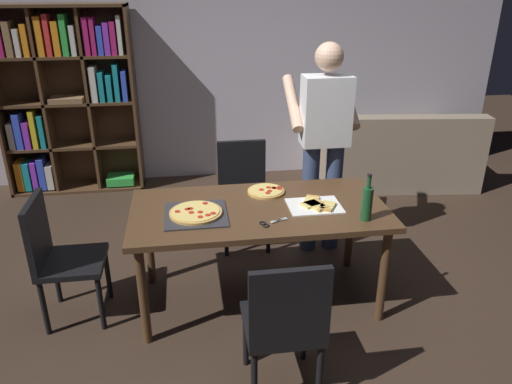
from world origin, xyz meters
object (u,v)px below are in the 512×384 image
object	(u,v)px
pepperoni_pizza_on_tray	(196,213)
second_pizza_plain	(266,191)
chair_left_end	(58,253)
wine_bottle	(367,203)
chair_near_camera	(285,321)
kitchen_scissors	(269,223)
couch	(397,158)
chair_far_side	(243,187)
bookshelf	(66,98)
person_serving_pizza	(324,138)
dining_table	(259,217)

from	to	relation	value
pepperoni_pizza_on_tray	second_pizza_plain	distance (m)	0.60
pepperoni_pizza_on_tray	second_pizza_plain	size ratio (longest dim) A/B	1.51
chair_left_end	wine_bottle	xyz separation A→B (m)	(2.01, -0.28, 0.36)
chair_near_camera	kitchen_scissors	bearing A→B (deg)	87.53
kitchen_scissors	couch	bearing A→B (deg)	50.15
chair_far_side	wine_bottle	bearing A→B (deg)	-61.27
pepperoni_pizza_on_tray	bookshelf	bearing A→B (deg)	117.35
person_serving_pizza	wine_bottle	size ratio (longest dim) A/B	5.54
couch	chair_far_side	bearing A→B (deg)	-150.53
bookshelf	dining_table	bearing A→B (deg)	-54.58
chair_near_camera	couch	bearing A→B (deg)	56.92
chair_far_side	second_pizza_plain	distance (m)	0.73
kitchen_scissors	person_serving_pizza	bearing A→B (deg)	57.25
person_serving_pizza	pepperoni_pizza_on_tray	bearing A→B (deg)	-144.70
person_serving_pizza	couch	bearing A→B (deg)	45.74
chair_near_camera	person_serving_pizza	distance (m)	1.80
chair_far_side	kitchen_scissors	bearing A→B (deg)	-88.57
second_pizza_plain	kitchen_scissors	bearing A→B (deg)	-96.92
person_serving_pizza	second_pizza_plain	size ratio (longest dim) A/B	6.50
pepperoni_pizza_on_tray	kitchen_scissors	world-z (taller)	pepperoni_pizza_on_tray
chair_left_end	pepperoni_pizza_on_tray	bearing A→B (deg)	-3.59
dining_table	chair_far_side	distance (m)	0.93
dining_table	wine_bottle	size ratio (longest dim) A/B	5.51
chair_far_side	couch	bearing A→B (deg)	29.47
bookshelf	second_pizza_plain	size ratio (longest dim) A/B	7.24
dining_table	pepperoni_pizza_on_tray	xyz separation A→B (m)	(-0.43, -0.06, 0.09)
chair_left_end	bookshelf	bearing A→B (deg)	98.03
dining_table	couch	xyz separation A→B (m)	(1.89, 1.99, -0.37)
chair_near_camera	chair_left_end	size ratio (longest dim) A/B	1.00
chair_left_end	couch	world-z (taller)	chair_left_end
person_serving_pizza	kitchen_scissors	xyz separation A→B (m)	(-0.61, -0.94, -0.24)
bookshelf	chair_far_side	bearing A→B (deg)	-40.82
chair_left_end	bookshelf	distance (m)	2.46
chair_near_camera	second_pizza_plain	xyz separation A→B (m)	(0.09, 1.16, 0.25)
person_serving_pizza	wine_bottle	xyz separation A→B (m)	(0.02, -0.97, -0.13)
chair_near_camera	bookshelf	xyz separation A→B (m)	(-1.69, 3.30, 0.51)
chair_far_side	pepperoni_pizza_on_tray	size ratio (longest dim) A/B	2.21
bookshelf	pepperoni_pizza_on_tray	size ratio (longest dim) A/B	4.79
pepperoni_pizza_on_tray	couch	bearing A→B (deg)	41.35
chair_far_side	chair_left_end	bearing A→B (deg)	-145.93
chair_near_camera	pepperoni_pizza_on_tray	world-z (taller)	chair_near_camera
second_pizza_plain	couch	bearing A→B (deg)	44.05
couch	person_serving_pizza	xyz separation A→B (m)	(-1.26, -1.29, 0.70)
bookshelf	second_pizza_plain	distance (m)	2.79
wine_bottle	second_pizza_plain	size ratio (longest dim) A/B	1.17
chair_far_side	couch	distance (m)	2.18
couch	person_serving_pizza	world-z (taller)	person_serving_pizza
person_serving_pizza	pepperoni_pizza_on_tray	xyz separation A→B (m)	(-1.07, -0.76, -0.23)
chair_left_end	pepperoni_pizza_on_tray	distance (m)	0.96
pepperoni_pizza_on_tray	kitchen_scissors	xyz separation A→B (m)	(0.46, -0.19, -0.01)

